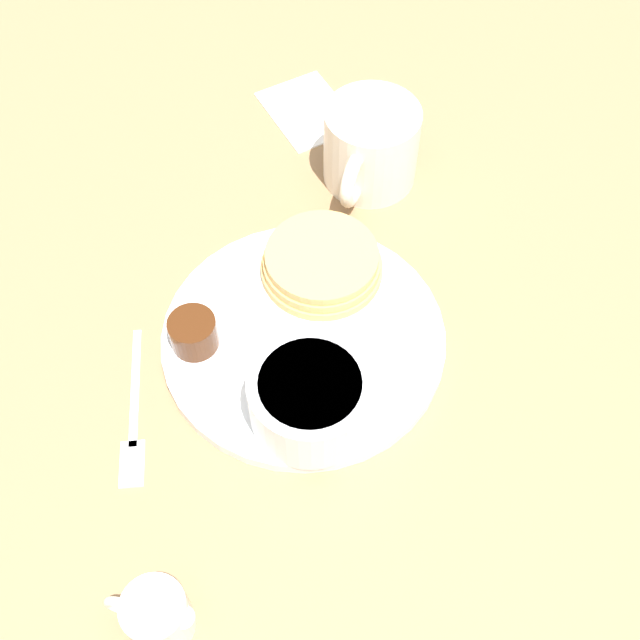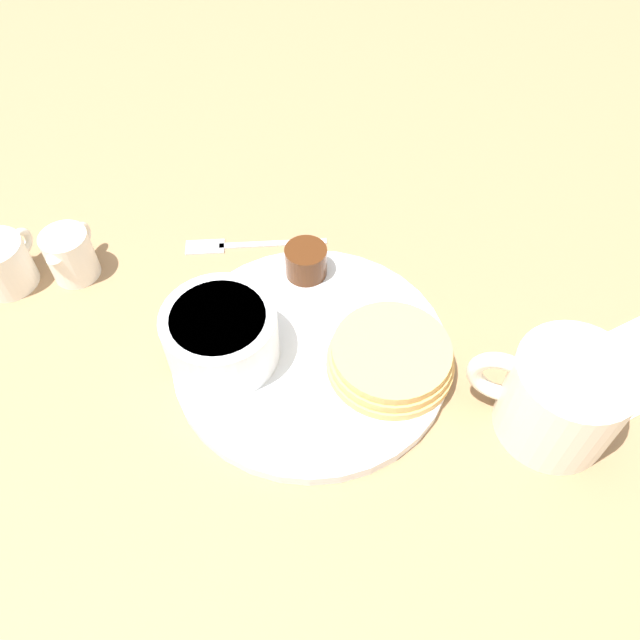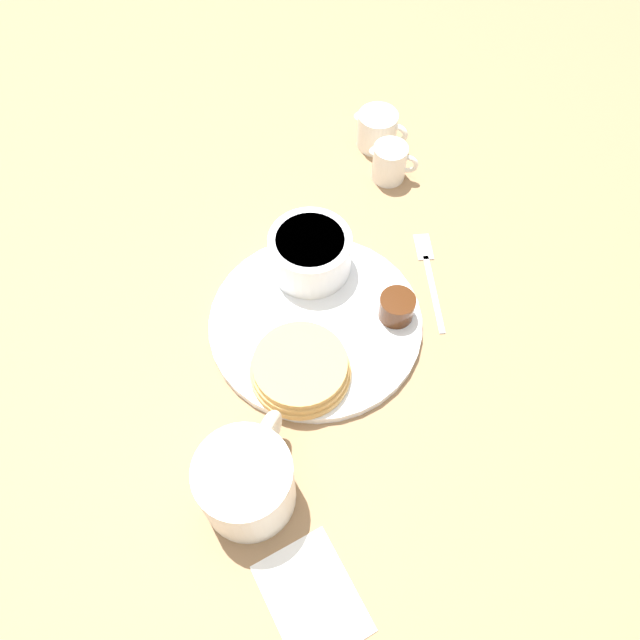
# 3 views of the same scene
# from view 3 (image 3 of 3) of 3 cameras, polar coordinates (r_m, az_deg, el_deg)

# --- Properties ---
(ground_plane) EXTENTS (4.00, 4.00, 0.00)m
(ground_plane) POSITION_cam_3_polar(r_m,az_deg,el_deg) (0.74, -0.41, -0.48)
(ground_plane) COLOR #93704C
(plate) EXTENTS (0.25, 0.25, 0.01)m
(plate) POSITION_cam_3_polar(r_m,az_deg,el_deg) (0.74, -0.41, -0.24)
(plate) COLOR white
(plate) RESTS_ON ground_plane
(pancake_stack) EXTENTS (0.11, 0.11, 0.03)m
(pancake_stack) POSITION_cam_3_polar(r_m,az_deg,el_deg) (0.69, -1.82, -4.43)
(pancake_stack) COLOR tan
(pancake_stack) RESTS_ON plate
(bowl) EXTENTS (0.10, 0.10, 0.05)m
(bowl) POSITION_cam_3_polar(r_m,az_deg,el_deg) (0.75, -0.90, 6.22)
(bowl) COLOR white
(bowl) RESTS_ON plate
(syrup_cup) EXTENTS (0.04, 0.04, 0.03)m
(syrup_cup) POSITION_cam_3_polar(r_m,az_deg,el_deg) (0.73, 7.03, 1.17)
(syrup_cup) COLOR #47230F
(syrup_cup) RESTS_ON plate
(butter_ramekin) EXTENTS (0.05, 0.05, 0.04)m
(butter_ramekin) POSITION_cam_3_polar(r_m,az_deg,el_deg) (0.77, 0.12, 6.46)
(butter_ramekin) COLOR white
(butter_ramekin) RESTS_ON plate
(coffee_mug) EXTENTS (0.10, 0.12, 0.08)m
(coffee_mug) POSITION_cam_3_polar(r_m,az_deg,el_deg) (0.63, -6.66, -14.46)
(coffee_mug) COLOR silver
(coffee_mug) RESTS_ON ground_plane
(creamer_pitcher_near) EXTENTS (0.06, 0.05, 0.05)m
(creamer_pitcher_near) POSITION_cam_3_polar(r_m,az_deg,el_deg) (0.88, 6.41, 14.15)
(creamer_pitcher_near) COLOR white
(creamer_pitcher_near) RESTS_ON ground_plane
(creamer_pitcher_far) EXTENTS (0.07, 0.06, 0.05)m
(creamer_pitcher_far) POSITION_cam_3_polar(r_m,az_deg,el_deg) (0.92, 5.28, 16.96)
(creamer_pitcher_far) COLOR white
(creamer_pitcher_far) RESTS_ON ground_plane
(fork) EXTENTS (0.14, 0.09, 0.00)m
(fork) POSITION_cam_3_polar(r_m,az_deg,el_deg) (0.80, 9.89, 4.62)
(fork) COLOR silver
(fork) RESTS_ON ground_plane
(napkin) EXTENTS (0.11, 0.09, 0.00)m
(napkin) POSITION_cam_3_polar(r_m,az_deg,el_deg) (0.64, -0.73, -24.07)
(napkin) COLOR white
(napkin) RESTS_ON ground_plane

